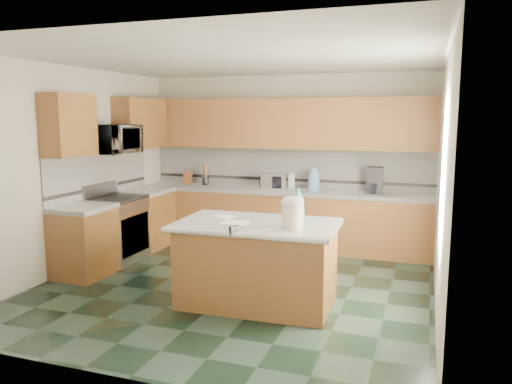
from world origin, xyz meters
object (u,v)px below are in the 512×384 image
at_px(treat_jar, 292,217).
at_px(toaster_oven, 273,181).
at_px(knife_block, 188,178).
at_px(coffee_maker, 375,180).
at_px(island_top, 257,225).
at_px(soap_bottle_island, 299,205).
at_px(island_base, 257,266).

bearing_deg(treat_jar, toaster_oven, 87.93).
height_order(knife_block, coffee_maker, coffee_maker).
xyz_separation_m(treat_jar, toaster_oven, (-1.02, 2.65, 0.00)).
distance_m(treat_jar, coffee_maker, 2.74).
height_order(island_top, toaster_oven, toaster_oven).
bearing_deg(soap_bottle_island, treat_jar, -102.95).
distance_m(island_base, knife_block, 3.31).
height_order(island_top, treat_jar, treat_jar).
bearing_deg(island_top, soap_bottle_island, 26.80).
bearing_deg(knife_block, island_base, -49.16).
bearing_deg(island_top, coffee_maker, 67.14).
relative_size(treat_jar, knife_block, 1.04).
bearing_deg(knife_block, toaster_oven, 0.85).
height_order(island_base, knife_block, knife_block).
bearing_deg(soap_bottle_island, island_top, -168.65).
bearing_deg(soap_bottle_island, coffee_maker, 58.82).
bearing_deg(island_top, toaster_oven, 101.65).
height_order(island_top, knife_block, knife_block).
xyz_separation_m(island_top, treat_jar, (0.43, -0.16, 0.14)).
bearing_deg(toaster_oven, island_base, -95.65).
relative_size(island_top, coffee_maker, 4.41).
xyz_separation_m(treat_jar, knife_block, (-2.52, 2.65, -0.00)).
distance_m(treat_jar, toaster_oven, 2.84).
relative_size(soap_bottle_island, coffee_maker, 0.92).
relative_size(toaster_oven, coffee_maker, 1.02).
bearing_deg(island_base, soap_bottle_island, 26.80).
height_order(island_base, toaster_oven, toaster_oven).
bearing_deg(knife_block, soap_bottle_island, -41.55).
relative_size(treat_jar, toaster_oven, 0.57).
distance_m(treat_jar, soap_bottle_island, 0.38).
bearing_deg(island_base, toaster_oven, 101.65).
distance_m(island_base, toaster_oven, 2.64).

